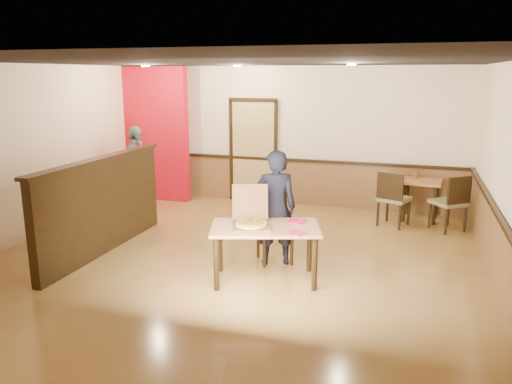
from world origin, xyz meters
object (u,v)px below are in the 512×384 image
pizza_box (251,222)px  condiment (416,175)px  passerby (136,168)px  side_table (421,190)px  diner_chair (274,224)px  side_chair_right (452,201)px  side_chair_left (393,197)px  diner (275,208)px  main_table (265,234)px

pizza_box → condiment: pizza_box is taller
passerby → side_table: bearing=-90.7°
diner_chair → condiment: (1.93, 2.89, 0.28)m
side_chair_right → side_table: 0.78m
diner_chair → side_chair_right: (2.53, 2.20, 0.01)m
pizza_box → condiment: (2.00, 3.71, 0.01)m
side_chair_left → diner: diner is taller
side_chair_right → diner: diner is taller
diner_chair → side_table: 3.47m
diner → main_table: bearing=72.6°
side_table → condiment: (-0.11, 0.08, 0.25)m
side_table → main_table: bearing=-118.4°
side_chair_left → diner: size_ratio=0.60×
side_table → passerby: 5.45m
main_table → side_table: bearing=44.1°
side_chair_right → passerby: 5.87m
main_table → side_chair_left: bearing=46.2°
side_chair_right → diner_chair: bearing=2.5°
side_chair_left → diner: (-1.50, -2.33, 0.28)m
diner → condiment: size_ratio=10.79×
condiment → main_table: bearing=-116.6°
pizza_box → passerby: bearing=119.8°
main_table → condiment: (1.83, 3.66, 0.18)m
pizza_box → condiment: 4.22m
main_table → diner: size_ratio=0.95×
condiment → side_table: bearing=-37.8°
main_table → side_chair_right: side_chair_right is taller
diner → condiment: (1.87, 3.03, -0.00)m
side_chair_right → pizza_box: 4.00m
diner → condiment: 3.56m
diner_chair → passerby: size_ratio=0.59×
side_chair_left → condiment: bearing=-97.5°
side_chair_right → side_table: side_chair_right is taller
side_table → passerby: (-5.35, -0.96, 0.27)m
main_table → diner: 0.66m
side_table → condiment: size_ratio=4.88×
main_table → condiment: 4.09m
main_table → condiment: bearing=45.9°
main_table → side_table: same height
passerby → main_table: bearing=-138.3°
side_chair_right → passerby: bearing=-35.1°
passerby → side_chair_left: bearing=-96.9°
diner_chair → diner: size_ratio=0.60×
pizza_box → side_chair_right: bearing=28.5°
side_chair_left → side_table: side_chair_left is taller
main_table → diner: diner is taller
pizza_box → condiment: bearing=40.9°
side_chair_left → side_chair_right: 0.97m
main_table → passerby: passerby is taller
main_table → side_chair_right: size_ratio=1.56×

